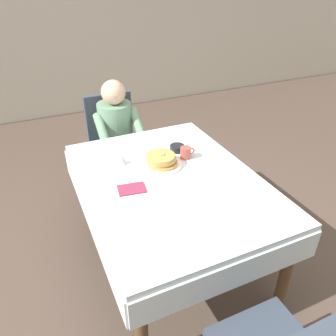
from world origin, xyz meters
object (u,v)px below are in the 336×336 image
fork_left_of_plate (137,173)px  knife_right_of_plate (187,161)px  breakfast_stack (161,159)px  cup_coffee (186,153)px  spoon_near_edge (186,189)px  bowl_butter (177,148)px  chair_diner (114,137)px  diner_person (117,130)px  dining_table_main (170,190)px  plate_breakfast (162,165)px  syrup_pitcher (121,159)px

fork_left_of_plate → knife_right_of_plate: 0.38m
breakfast_stack → knife_right_of_plate: 0.20m
cup_coffee → spoon_near_edge: cup_coffee is taller
breakfast_stack → bowl_butter: breakfast_stack is taller
breakfast_stack → spoon_near_edge: 0.33m
fork_left_of_plate → spoon_near_edge: (0.21, -0.31, 0.00)m
breakfast_stack → chair_diner: bearing=94.1°
chair_diner → knife_right_of_plate: bearing=104.4°
breakfast_stack → diner_person: bearing=94.8°
cup_coffee → dining_table_main: bearing=-136.8°
bowl_butter → fork_left_of_plate: size_ratio=0.61×
diner_person → breakfast_stack: 0.85m
fork_left_of_plate → plate_breakfast: bearing=-90.7°
breakfast_stack → syrup_pitcher: size_ratio=2.70×
spoon_near_edge → bowl_butter: bearing=84.8°
dining_table_main → cup_coffee: (0.21, 0.20, 0.13)m
cup_coffee → syrup_pitcher: size_ratio=1.41×
syrup_pitcher → dining_table_main: bearing=-53.2°
syrup_pitcher → fork_left_of_plate: 0.18m
knife_right_of_plate → spoon_near_edge: bearing=155.3°
dining_table_main → spoon_near_edge: spoon_near_edge is taller
plate_breakfast → fork_left_of_plate: (-0.19, -0.02, -0.01)m
syrup_pitcher → knife_right_of_plate: (0.44, -0.16, -0.04)m
plate_breakfast → knife_right_of_plate: size_ratio=1.40×
cup_coffee → spoon_near_edge: (-0.18, -0.36, -0.04)m
dining_table_main → cup_coffee: size_ratio=13.49×
syrup_pitcher → fork_left_of_plate: (0.06, -0.16, -0.04)m
cup_coffee → knife_right_of_plate: size_ratio=0.57×
diner_person → bowl_butter: size_ratio=10.18×
plate_breakfast → fork_left_of_plate: bearing=-174.0°
diner_person → spoon_near_edge: size_ratio=7.47×
diner_person → fork_left_of_plate: diner_person is taller
dining_table_main → spoon_near_edge: bearing=-78.7°
plate_breakfast → spoon_near_edge: 0.33m
plate_breakfast → fork_left_of_plate: size_ratio=1.56×
dining_table_main → syrup_pitcher: (-0.23, 0.31, 0.13)m
chair_diner → knife_right_of_plate: chair_diner is taller
chair_diner → plate_breakfast: (0.07, -1.00, 0.22)m
chair_diner → fork_left_of_plate: size_ratio=5.17×
chair_diner → cup_coffee: (0.27, -0.97, 0.25)m
plate_breakfast → spoon_near_edge: (0.02, -0.33, -0.01)m
breakfast_stack → bowl_butter: (0.20, 0.15, -0.03)m
plate_breakfast → knife_right_of_plate: (0.19, -0.02, -0.01)m
breakfast_stack → fork_left_of_plate: size_ratio=1.20×
dining_table_main → breakfast_stack: size_ratio=7.06×
chair_diner → breakfast_stack: size_ratio=4.31×
dining_table_main → breakfast_stack: breakfast_stack is taller
syrup_pitcher → fork_left_of_plate: size_ratio=0.44×
chair_diner → bowl_butter: chair_diner is taller
plate_breakfast → syrup_pitcher: bearing=149.5°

